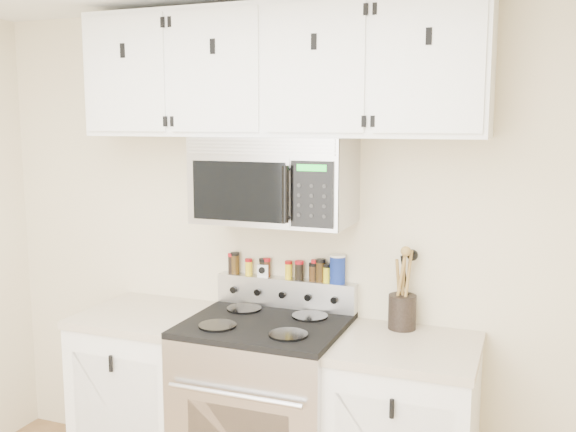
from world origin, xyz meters
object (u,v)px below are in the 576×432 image
object	(u,v)px
range	(265,412)
utensil_crock	(402,309)
microwave	(275,180)
salt_canister	(338,269)

from	to	relation	value
range	utensil_crock	xyz separation A→B (m)	(0.63, 0.22, 0.53)
microwave	salt_canister	distance (m)	0.56
range	salt_canister	size ratio (longest dim) A/B	7.43
range	microwave	world-z (taller)	microwave
utensil_crock	salt_canister	world-z (taller)	utensil_crock
salt_canister	utensil_crock	bearing A→B (deg)	-9.65
range	salt_canister	distance (m)	0.79
range	utensil_crock	world-z (taller)	utensil_crock
microwave	salt_canister	size ratio (longest dim) A/B	5.14
range	salt_canister	xyz separation A→B (m)	(0.28, 0.28, 0.69)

